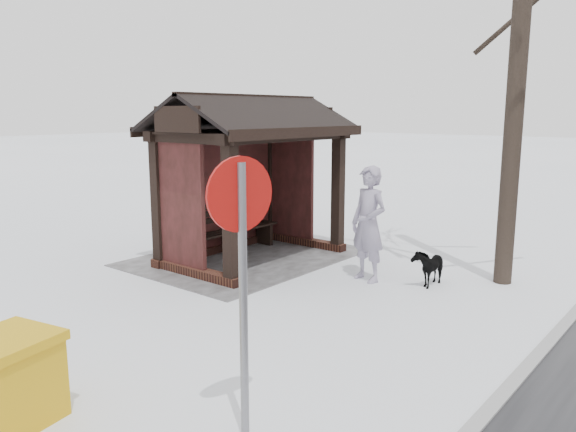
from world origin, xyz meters
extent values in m
plane|color=white|center=(0.00, 0.00, 0.00)|extent=(120.00, 120.00, 0.00)
cube|color=gray|center=(0.00, 5.50, 0.01)|extent=(120.00, 0.15, 0.06)
cube|color=gray|center=(0.00, -0.20, 0.01)|extent=(4.20, 3.20, 0.02)
cube|color=#3A1C15|center=(0.00, -0.90, 0.08)|extent=(3.30, 0.22, 0.16)
cube|color=#3A1C15|center=(-1.50, 0.00, 0.08)|extent=(0.22, 2.10, 0.16)
cube|color=#3A1C15|center=(1.50, 0.00, 0.08)|extent=(0.22, 2.10, 0.16)
cube|color=black|center=(-1.50, 0.90, 1.15)|extent=(0.20, 0.20, 2.30)
cube|color=black|center=(1.50, 0.90, 1.15)|extent=(0.20, 0.20, 2.30)
cube|color=black|center=(-1.50, -0.90, 1.15)|extent=(0.20, 0.20, 2.30)
cube|color=black|center=(1.50, -0.90, 1.15)|extent=(0.20, 0.20, 2.30)
cube|color=black|center=(0.00, -0.90, 1.23)|extent=(2.80, 0.08, 2.14)
cube|color=black|center=(-1.50, -0.31, 1.23)|extent=(0.08, 1.17, 2.14)
cube|color=black|center=(1.50, -0.31, 1.23)|extent=(0.08, 1.17, 2.14)
cube|color=black|center=(0.00, 0.90, 2.36)|extent=(3.40, 0.20, 0.18)
cube|color=black|center=(0.00, -0.90, 2.36)|extent=(3.40, 0.20, 0.18)
cylinder|color=black|center=(-1.50, 4.20, 4.28)|extent=(0.29, 0.29, 8.55)
imported|color=#948AA2|center=(-0.19, 2.40, 0.96)|extent=(0.62, 0.79, 1.92)
imported|color=black|center=(-0.62, 3.30, 0.31)|extent=(0.75, 0.36, 0.62)
cylinder|color=slate|center=(4.44, 3.99, 1.19)|extent=(0.07, 0.07, 2.38)
cylinder|color=#A20E0B|center=(4.44, 3.97, 2.12)|extent=(0.61, 0.17, 0.62)
cylinder|color=white|center=(4.44, 3.95, 2.12)|extent=(0.47, 0.13, 0.48)
camera|label=1|loc=(7.66, 7.10, 2.78)|focal=35.00mm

